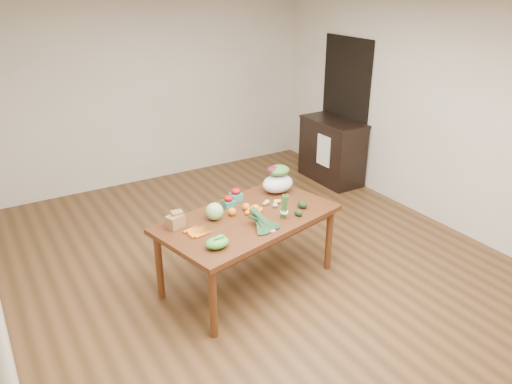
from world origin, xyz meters
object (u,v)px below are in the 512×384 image
cabbage (215,211)px  kale_bunch (265,221)px  asparagus_bundle (284,206)px  paper_bag (175,220)px  cabinet (332,151)px  dining_table (248,250)px  salad_bag (278,180)px  mandarin_cluster (253,209)px

cabbage → kale_bunch: cabbage is taller
asparagus_bundle → paper_bag: bearing=146.3°
paper_bag → cabinet: bearing=26.4°
cabinet → kale_bunch: bearing=-140.5°
dining_table → cabinet: (2.49, 1.74, 0.10)m
dining_table → kale_bunch: 0.55m
paper_bag → salad_bag: salad_bag is taller
kale_bunch → salad_bag: size_ratio=1.14×
cabinet → paper_bag: bearing=-153.6°
cabbage → mandarin_cluster: cabbage is taller
paper_bag → mandarin_cluster: 0.79m
cabbage → kale_bunch: 0.52m
cabinet → kale_bunch: (-2.48, -2.04, 0.36)m
cabbage → asparagus_bundle: asparagus_bundle is taller
kale_bunch → cabbage: bearing=113.7°
dining_table → cabbage: 0.56m
salad_bag → dining_table: bearing=-148.9°
cabinet → kale_bunch: size_ratio=2.55×
dining_table → asparagus_bundle: size_ratio=6.97×
dining_table → salad_bag: bearing=18.2°
cabinet → salad_bag: size_ratio=2.91×
cabbage → asparagus_bundle: bearing=-29.2°
dining_table → kale_bunch: size_ratio=4.36×
cabinet → kale_bunch: 3.23m
paper_bag → asparagus_bundle: 1.04m
dining_table → cabinet: cabinet is taller
cabbage → salad_bag: bearing=14.8°
dining_table → mandarin_cluster: size_ratio=9.68×
asparagus_bundle → cabbage: bearing=138.0°
dining_table → asparagus_bundle: (0.28, -0.21, 0.50)m
mandarin_cluster → asparagus_bundle: (0.19, -0.25, 0.08)m
kale_bunch → dining_table: bearing=78.9°
dining_table → salad_bag: (0.58, 0.35, 0.51)m
cabinet → asparagus_bundle: 2.97m
cabbage → mandarin_cluster: (0.39, -0.07, -0.04)m
dining_table → kale_bunch: (0.01, -0.30, 0.45)m
cabbage → asparagus_bundle: size_ratio=0.68×
asparagus_bundle → salad_bag: size_ratio=0.71×
dining_table → salad_bag: 0.85m
dining_table → cabbage: (-0.30, 0.12, 0.46)m
salad_bag → kale_bunch: bearing=-131.1°
cabbage → cabinet: bearing=30.2°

